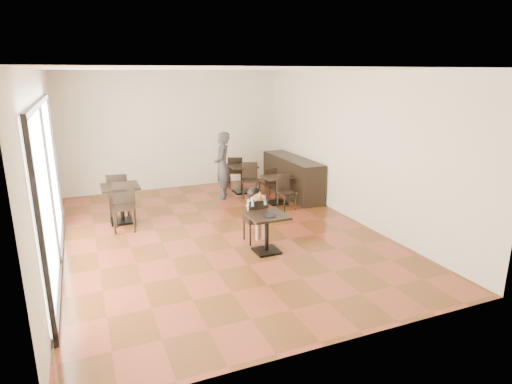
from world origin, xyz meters
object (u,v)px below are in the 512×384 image
chair_left_a (119,194)px  chair_left_b (124,207)px  cafe_table_left (122,204)px  cafe_table_mid (277,190)px  chair_back_a (235,172)px  cafe_table_back (242,179)px  chair_mid_b (287,193)px  child_table (267,233)px  chair_back_b (250,181)px  child (255,215)px  child_chair (255,220)px  chair_mid_a (268,182)px  adult_patron (222,166)px

chair_left_a → chair_left_b: 1.10m
cafe_table_left → chair_left_a: 0.56m
cafe_table_mid → chair_back_a: (-0.43, 1.82, 0.11)m
cafe_table_back → chair_mid_b: bearing=-76.7°
child_table → chair_back_a: chair_back_a is taller
chair_left_a → chair_back_b: (3.26, 0.14, -0.04)m
child → chair_left_b: 2.74m
child_chair → chair_left_b: (-2.24, 1.58, 0.06)m
child_chair → cafe_table_mid: (1.45, 2.10, -0.09)m
chair_left_a → cafe_table_back: bearing=-158.4°
child_chair → chair_left_b: size_ratio=0.87×
cafe_table_back → chair_back_b: 0.56m
cafe_table_mid → cafe_table_back: bearing=108.7°
chair_mid_a → child: bearing=55.1°
chair_left_b → cafe_table_back: bearing=38.4°
chair_mid_a → chair_back_a: bearing=-77.6°
child_chair → chair_back_a: (1.02, 3.92, 0.02)m
child_table → child_chair: 0.55m
cafe_table_back → chair_back_a: 0.56m
chair_back_b → cafe_table_mid: bearing=-38.3°
child_chair → chair_back_b: size_ratio=0.96×
cafe_table_mid → chair_back_a: bearing=103.3°
child_table → cafe_table_left: size_ratio=0.87×
chair_back_b → child_chair: bearing=-89.1°
child → cafe_table_left: size_ratio=1.32×
chair_mid_b → chair_left_a: size_ratio=0.82×
child_chair → chair_mid_b: child_chair is taller
cafe_table_back → chair_mid_a: bearing=-59.2°
adult_patron → cafe_table_mid: bearing=68.9°
child → chair_back_b: bearing=70.1°
child → adult_patron: bearing=83.1°
adult_patron → child_table: bearing=15.0°
cafe_table_mid → child_table: bearing=-118.7°
chair_left_b → adult_patron: bearing=39.3°
chair_mid_a → chair_left_b: size_ratio=0.82×
cafe_table_back → chair_back_b: bearing=-90.0°
cafe_table_mid → cafe_table_left: cafe_table_left is taller
child → child_table: bearing=-90.0°
child_chair → chair_back_b: 3.00m
chair_back_b → chair_left_a: bearing=-156.6°
child_table → child: bearing=90.0°
cafe_table_left → chair_back_b: bearing=12.0°
cafe_table_left → cafe_table_back: 3.49m
adult_patron → chair_mid_a: 1.24m
child → cafe_table_left: (-2.24, 2.13, -0.13)m
chair_mid_a → chair_left_a: 3.69m
child_chair → chair_left_b: bearing=-35.2°
child_chair → chair_back_a: bearing=-104.6°
child_chair → child: child is taller
chair_mid_a → chair_left_a: (-3.69, 0.03, 0.09)m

